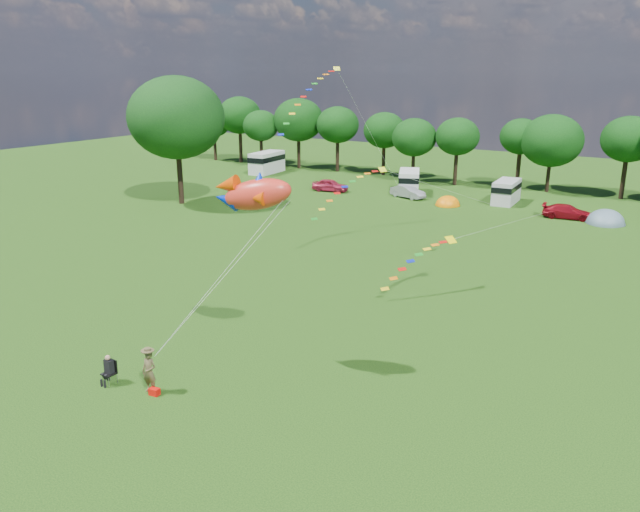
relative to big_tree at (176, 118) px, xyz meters
The scene contains 18 objects.
ground_plane 42.02m from the big_tree, 43.03° to the right, with size 180.00×180.00×0.00m, color black.
tree_line 44.52m from the big_tree, 37.40° to the left, with size 102.98×10.98×10.27m.
big_tree is the anchor object (origin of this frame).
car_a 19.34m from the big_tree, 55.24° to the left, with size 1.71×4.35×1.45m, color #AA1F3C.
car_b 26.23m from the big_tree, 38.94° to the left, with size 1.46×3.90×1.38m, color gray.
car_c 40.22m from the big_tree, 21.73° to the left, with size 1.88×4.46×1.34m, color maroon.
campervan_a 23.04m from the big_tree, 101.83° to the left, with size 2.99×6.07×2.89m.
campervan_b 26.94m from the big_tree, 45.05° to the left, with size 4.18×5.81×2.62m.
campervan_c 35.72m from the big_tree, 32.48° to the left, with size 2.38×5.08×2.44m.
tent_orange 29.78m from the big_tree, 29.96° to the left, with size 2.60×2.85×2.04m.
tent_greyblue 43.46m from the big_tree, 19.76° to the left, with size 3.55×3.88×2.64m.
kite_flyer 42.11m from the big_tree, 47.90° to the right, with size 0.73×0.48×2.00m, color brown.
camp_chair 41.06m from the big_tree, 50.56° to the right, with size 0.60×0.60×1.43m.
kite_bag 42.59m from the big_tree, 47.65° to the right, with size 0.45×0.30×0.32m, color red.
fish_kite 39.99m from the big_tree, 40.85° to the right, with size 4.03×2.18×2.11m.
streamer_kite_a 17.20m from the big_tree, ahead, with size 3.34×5.56×5.76m.
streamer_kite_b 25.79m from the big_tree, 14.85° to the right, with size 4.21×4.68×3.79m.
streamer_kite_c 35.73m from the big_tree, 20.28° to the right, with size 3.14×5.03×2.82m.
Camera 1 is at (17.39, -19.86, 13.90)m, focal length 35.00 mm.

